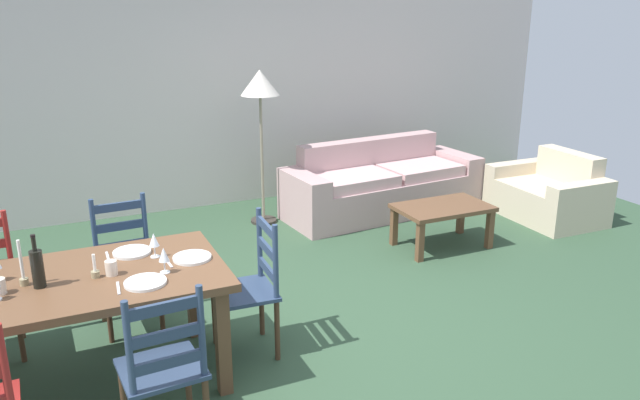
{
  "coord_description": "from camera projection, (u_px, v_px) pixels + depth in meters",
  "views": [
    {
      "loc": [
        -1.56,
        -3.71,
        2.29
      ],
      "look_at": [
        0.45,
        0.7,
        0.75
      ],
      "focal_mm": 35.0,
      "sensor_mm": 36.0,
      "label": 1
    }
  ],
  "objects": [
    {
      "name": "candle_tall",
      "position": [
        23.0,
        272.0,
        3.53
      ],
      "size": [
        0.05,
        0.05,
        0.27
      ],
      "color": "#998C66",
      "rests_on": "dining_table"
    },
    {
      "name": "couch",
      "position": [
        380.0,
        186.0,
        7.1
      ],
      "size": [
        2.34,
        1.0,
        0.8
      ],
      "color": "#BE9797",
      "rests_on": "ground_plane"
    },
    {
      "name": "dinner_plate_near_right",
      "position": [
        145.0,
        282.0,
        3.56
      ],
      "size": [
        0.24,
        0.24,
        0.02
      ],
      "primitive_type": "cylinder",
      "color": "white",
      "rests_on": "dining_table"
    },
    {
      "name": "dining_chair_head_east",
      "position": [
        251.0,
        286.0,
        4.16
      ],
      "size": [
        0.42,
        0.44,
        0.96
      ],
      "color": "navy",
      "rests_on": "ground_plane"
    },
    {
      "name": "fork_near_right",
      "position": [
        118.0,
        288.0,
        3.51
      ],
      "size": [
        0.03,
        0.17,
        0.01
      ],
      "primitive_type": "cube",
      "rotation": [
        0.0,
        0.0,
        -0.07
      ],
      "color": "silver",
      "rests_on": "dining_table"
    },
    {
      "name": "coffee_cup_primary",
      "position": [
        111.0,
        268.0,
        3.67
      ],
      "size": [
        0.07,
        0.07,
        0.09
      ],
      "primitive_type": "cylinder",
      "color": "beige",
      "rests_on": "dining_table"
    },
    {
      "name": "dinner_plate_far_right",
      "position": [
        132.0,
        252.0,
        4.0
      ],
      "size": [
        0.24,
        0.24,
        0.02
      ],
      "primitive_type": "cylinder",
      "color": "white",
      "rests_on": "dining_table"
    },
    {
      "name": "wall_far",
      "position": [
        187.0,
        90.0,
        6.98
      ],
      "size": [
        9.6,
        0.16,
        2.7
      ],
      "primitive_type": "cube",
      "color": "silver",
      "rests_on": "ground_plane"
    },
    {
      "name": "wine_glass_near_right",
      "position": [
        164.0,
        256.0,
        3.68
      ],
      "size": [
        0.06,
        0.06,
        0.16
      ],
      "color": "white",
      "rests_on": "dining_table"
    },
    {
      "name": "armchair_upholstered",
      "position": [
        550.0,
        195.0,
        6.92
      ],
      "size": [
        0.81,
        1.17,
        0.72
      ],
      "color": "beige",
      "rests_on": "ground_plane"
    },
    {
      "name": "standing_lamp",
      "position": [
        260.0,
        92.0,
        6.39
      ],
      "size": [
        0.4,
        0.4,
        1.64
      ],
      "color": "#332D28",
      "rests_on": "ground_plane"
    },
    {
      "name": "wine_glass_far_right",
      "position": [
        154.0,
        241.0,
        3.91
      ],
      "size": [
        0.06,
        0.06,
        0.16
      ],
      "color": "white",
      "rests_on": "dining_table"
    },
    {
      "name": "fork_far_right",
      "position": [
        108.0,
        257.0,
        3.94
      ],
      "size": [
        0.02,
        0.17,
        0.01
      ],
      "primitive_type": "cube",
      "rotation": [
        0.0,
        0.0,
        -0.02
      ],
      "color": "silver",
      "rests_on": "dining_table"
    },
    {
      "name": "dining_chair_near_right",
      "position": [
        164.0,
        369.0,
        3.22
      ],
      "size": [
        0.45,
        0.43,
        0.96
      ],
      "color": "#2D3D57",
      "rests_on": "ground_plane"
    },
    {
      "name": "coffee_table",
      "position": [
        443.0,
        212.0,
        6.03
      ],
      "size": [
        0.9,
        0.56,
        0.42
      ],
      "color": "brown",
      "rests_on": "ground_plane"
    },
    {
      "name": "dinner_plate_head_east",
      "position": [
        192.0,
        258.0,
        3.91
      ],
      "size": [
        0.24,
        0.24,
        0.02
      ],
      "primitive_type": "cylinder",
      "color": "white",
      "rests_on": "dining_table"
    },
    {
      "name": "fork_head_east",
      "position": [
        168.0,
        262.0,
        3.85
      ],
      "size": [
        0.03,
        0.17,
        0.01
      ],
      "primitive_type": "cube",
      "rotation": [
        0.0,
        0.0,
        0.07
      ],
      "color": "silver",
      "rests_on": "dining_table"
    },
    {
      "name": "dining_chair_far_right",
      "position": [
        126.0,
        264.0,
        4.52
      ],
      "size": [
        0.44,
        0.42,
        0.96
      ],
      "color": "navy",
      "rests_on": "ground_plane"
    },
    {
      "name": "candle_short",
      "position": [
        95.0,
        271.0,
        3.64
      ],
      "size": [
        0.05,
        0.05,
        0.15
      ],
      "color": "#998C66",
      "rests_on": "dining_table"
    },
    {
      "name": "wine_bottle",
      "position": [
        37.0,
        268.0,
        3.49
      ],
      "size": [
        0.07,
        0.07,
        0.32
      ],
      "color": "black",
      "rests_on": "dining_table"
    },
    {
      "name": "dining_table",
      "position": [
        61.0,
        294.0,
        3.63
      ],
      "size": [
        1.9,
        0.96,
        0.75
      ],
      "color": "brown",
      "rests_on": "ground_plane"
    },
    {
      "name": "ground_plane",
      "position": [
        304.0,
        334.0,
        4.53
      ],
      "size": [
        9.6,
        9.6,
        0.02
      ],
      "primitive_type": "cube",
      "color": "#304B33"
    }
  ]
}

